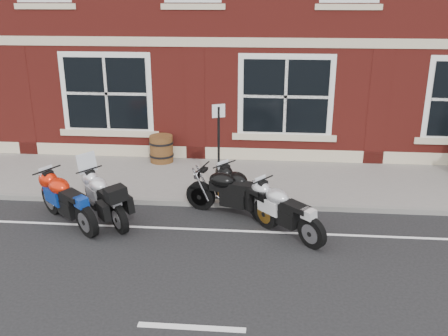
{
  "coord_description": "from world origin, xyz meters",
  "views": [
    {
      "loc": [
        1.01,
        -9.05,
        4.62
      ],
      "look_at": [
        0.07,
        1.6,
        0.87
      ],
      "focal_mm": 40.0,
      "sensor_mm": 36.0,
      "label": 1
    }
  ],
  "objects": [
    {
      "name": "sidewalk",
      "position": [
        0.0,
        3.0,
        0.06
      ],
      "size": [
        30.0,
        3.0,
        0.12
      ],
      "primitive_type": "cube",
      "color": "slate",
      "rests_on": "ground"
    },
    {
      "name": "kerb",
      "position": [
        0.0,
        1.42,
        0.06
      ],
      "size": [
        30.0,
        0.16,
        0.12
      ],
      "primitive_type": "cube",
      "color": "slate",
      "rests_on": "ground"
    },
    {
      "name": "parking_sign",
      "position": [
        -0.08,
        1.93,
        1.36
      ],
      "size": [
        0.29,
        0.14,
        2.15
      ],
      "rotation": [
        0.0,
        0.0,
        0.41
      ],
      "color": "black",
      "rests_on": "sidewalk"
    },
    {
      "name": "moto_sport_silver",
      "position": [
        1.43,
        0.19,
        0.54
      ],
      "size": [
        1.52,
        1.62,
        0.94
      ],
      "rotation": [
        0.0,
        0.0,
        0.75
      ],
      "color": "black",
      "rests_on": "ground"
    },
    {
      "name": "barrel_planter",
      "position": [
        -1.92,
        4.15,
        0.5
      ],
      "size": [
        0.68,
        0.68,
        0.76
      ],
      "color": "#4D2714",
      "rests_on": "sidewalk"
    },
    {
      "name": "moto_naked_black",
      "position": [
        0.27,
        1.0,
        0.57
      ],
      "size": [
        2.11,
        0.88,
        0.99
      ],
      "rotation": [
        0.0,
        0.0,
        1.22
      ],
      "color": "black",
      "rests_on": "ground"
    },
    {
      "name": "ground",
      "position": [
        0.0,
        0.0,
        0.0
      ],
      "size": [
        80.0,
        80.0,
        0.0
      ],
      "primitive_type": "plane",
      "color": "black",
      "rests_on": "ground"
    },
    {
      "name": "moto_sport_red",
      "position": [
        -3.09,
        0.25,
        0.57
      ],
      "size": [
        1.76,
        1.57,
        1.0
      ],
      "rotation": [
        0.0,
        0.0,
        0.85
      ],
      "color": "black",
      "rests_on": "ground"
    },
    {
      "name": "moto_touring_silver",
      "position": [
        -2.38,
        0.53,
        0.56
      ],
      "size": [
        1.43,
        1.67,
        1.36
      ],
      "rotation": [
        0.0,
        0.0,
        0.7
      ],
      "color": "black",
      "rests_on": "ground"
    },
    {
      "name": "moto_sport_black",
      "position": [
        0.57,
        1.03,
        0.55
      ],
      "size": [
        1.49,
        1.71,
        0.96
      ],
      "rotation": [
        0.0,
        0.0,
        0.71
      ],
      "color": "black",
      "rests_on": "ground"
    }
  ]
}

